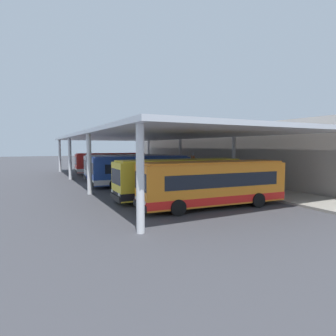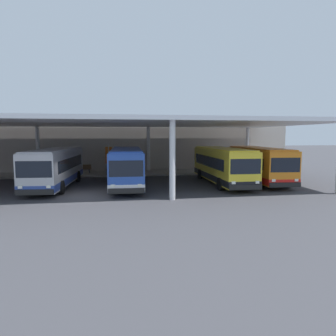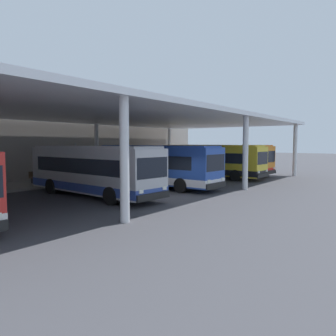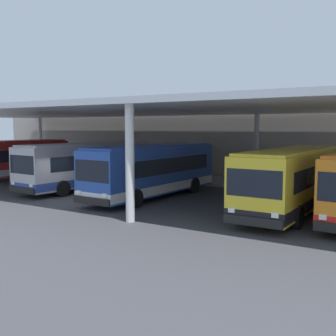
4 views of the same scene
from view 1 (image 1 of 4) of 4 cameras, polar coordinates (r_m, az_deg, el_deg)
name	(u,v)px [view 1 (image 1 of 4)]	position (r m, az deg, el deg)	size (l,w,h in m)	color
ground_plane	(102,184)	(32.07, -13.40, -3.20)	(200.00, 200.00, 0.00)	#3D3D42
platform_kerb	(192,178)	(36.56, 4.82, -2.02)	(42.00, 4.50, 0.18)	gray
station_building_facade	(212,153)	(38.14, 9.03, 3.09)	(48.00, 1.60, 6.66)	#ADA399
canopy_shelter	(147,137)	(33.50, -4.32, 6.34)	(40.00, 17.00, 5.55)	silver
bus_nearest_bay	(111,163)	(44.00, -11.58, 1.04)	(3.05, 10.63, 3.17)	red
bus_second_bay	(128,167)	(35.34, -8.18, 0.27)	(3.20, 10.67, 3.17)	#B7B7BC
bus_middle_bay	(141,170)	(29.74, -5.47, -0.48)	(2.96, 10.61, 3.17)	#284CA8
bus_far_bay	(180,178)	(22.18, 2.48, -2.13)	(2.82, 10.56, 3.17)	yellow
bus_departing	(213,183)	(19.40, 9.21, -3.14)	(3.20, 10.67, 3.17)	orange
bench_waiting	(187,173)	(37.57, 3.95, -0.97)	(1.80, 0.45, 0.92)	brown
trash_bin	(172,171)	(40.54, 0.78, -0.54)	(0.52, 0.52, 0.98)	#33383D
banner_sign	(193,164)	(34.59, 5.12, 0.75)	(0.70, 0.12, 3.20)	#B2B2B7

